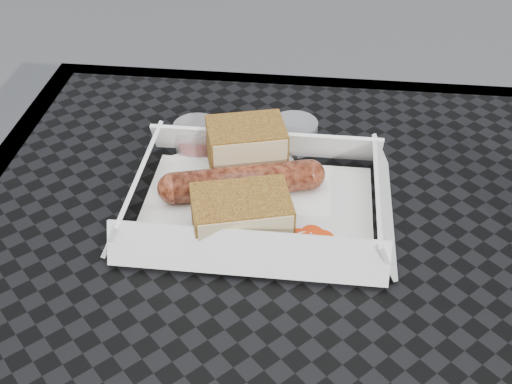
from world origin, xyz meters
TOP-DOWN VIEW (x-y plane):
  - patio_table at (0.00, 0.00)m, footprint 0.80×0.80m
  - food_tray at (-0.11, 0.13)m, footprint 0.22×0.15m
  - bratwurst at (-0.12, 0.14)m, footprint 0.16×0.07m
  - bread_near at (-0.12, 0.19)m, footprint 0.09×0.07m
  - bread_far at (-0.12, 0.08)m, footprint 0.10×0.08m
  - veg_garnish at (-0.05, 0.08)m, footprint 0.03×0.03m
  - napkin at (-0.13, 0.17)m, footprint 0.16×0.16m
  - condiment_cup_sauce at (-0.18, 0.22)m, footprint 0.05×0.05m
  - condiment_cup_empty at (-0.08, 0.24)m, footprint 0.05×0.05m

SIDE VIEW (x-z plane):
  - patio_table at x=0.00m, z-range 0.30..1.04m
  - napkin at x=-0.13m, z-range 0.74..0.75m
  - food_tray at x=-0.11m, z-range 0.74..0.75m
  - veg_garnish at x=-0.05m, z-range 0.75..0.75m
  - condiment_cup_sauce at x=-0.18m, z-range 0.74..0.78m
  - condiment_cup_empty at x=-0.08m, z-range 0.74..0.78m
  - bratwurst at x=-0.12m, z-range 0.75..0.78m
  - bread_far at x=-0.12m, z-range 0.75..0.79m
  - bread_near at x=-0.12m, z-range 0.75..0.80m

